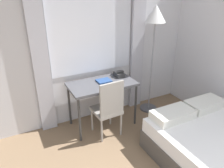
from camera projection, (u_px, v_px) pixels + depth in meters
wall_back_with_window at (76, 44)px, 3.40m from camera, size 5.23×0.13×2.70m
desk at (102, 87)px, 3.49m from camera, size 1.06×0.58×0.77m
desk_chair at (108, 107)px, 3.28m from camera, size 0.42×0.42×0.95m
standing_lamp at (155, 24)px, 3.56m from camera, size 0.34×0.34×1.91m
telephone at (119, 74)px, 3.69m from camera, size 0.15×0.19×0.10m
book at (104, 81)px, 3.51m from camera, size 0.23×0.19×0.02m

